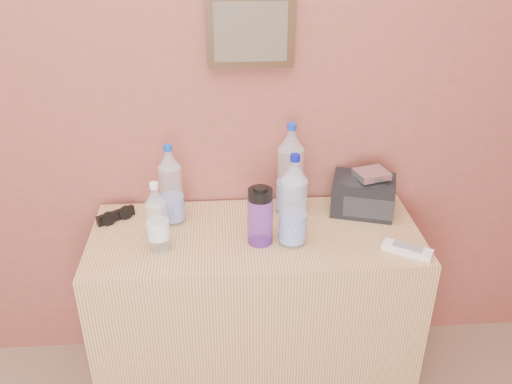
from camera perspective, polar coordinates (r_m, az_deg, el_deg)
picture_frame at (r=1.92m, az=-0.59°, el=16.57°), size 0.30×0.03×0.25m
dresser at (r=2.17m, az=-0.05°, el=-12.56°), size 1.18×0.49×0.74m
pet_large_b at (r=1.98m, az=-8.93°, el=0.34°), size 0.08×0.08×0.31m
pet_large_c at (r=2.01m, az=3.62°, el=1.91°), size 0.10×0.10×0.36m
pet_large_d at (r=1.83m, az=3.95°, el=-1.43°), size 0.09×0.09×0.34m
pet_small at (r=1.84m, az=-10.33°, el=-3.00°), size 0.07×0.07×0.25m
nalgene_bottle at (r=1.85m, az=0.44°, el=-2.49°), size 0.09×0.09×0.22m
sunglasses at (r=2.08m, az=-14.55°, el=-2.42°), size 0.15×0.13×0.04m
ac_remote at (r=1.91m, az=15.64°, el=-5.88°), size 0.17×0.13×0.02m
toiletry_bag at (r=2.09m, az=11.22°, el=-0.11°), size 0.27×0.22×0.16m
foil_packet at (r=2.03m, az=12.07°, el=1.86°), size 0.14×0.12×0.02m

